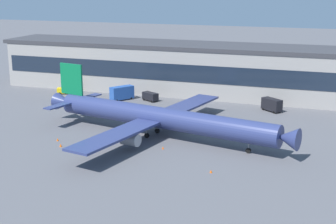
# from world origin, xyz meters

# --- Properties ---
(ground_plane) EXTENTS (600.00, 600.00, 0.00)m
(ground_plane) POSITION_xyz_m (0.00, 0.00, 0.00)
(ground_plane) COLOR #56565B
(terminal_building) EXTENTS (145.58, 19.80, 15.66)m
(terminal_building) POSITION_xyz_m (0.00, 49.20, 7.85)
(terminal_building) COLOR #9E9993
(terminal_building) RESTS_ON ground_plane
(airliner) EXTENTS (63.11, 54.90, 14.78)m
(airliner) POSITION_xyz_m (-2.60, 1.07, 4.57)
(airliner) COLOR navy
(airliner) RESTS_ON ground_plane
(belt_loader) EXTENTS (6.70, 3.95, 1.95)m
(belt_loader) POSITION_xyz_m (-45.83, 33.97, 1.15)
(belt_loader) COLOR yellow
(belt_loader) RESTS_ON ground_plane
(crew_van) EXTENTS (5.61, 4.45, 2.55)m
(crew_van) POSITION_xyz_m (-17.47, 33.75, 1.46)
(crew_van) COLOR black
(crew_van) RESTS_ON ground_plane
(catering_truck) EXTENTS (6.18, 7.42, 4.15)m
(catering_truck) POSITION_xyz_m (-25.81, 32.22, 2.29)
(catering_truck) COLOR #2651A5
(catering_truck) RESTS_ON ground_plane
(stair_truck) EXTENTS (6.19, 5.61, 3.55)m
(stair_truck) POSITION_xyz_m (18.52, 33.25, 1.98)
(stair_truck) COLOR black
(stair_truck) RESTS_ON ground_plane
(traffic_cone_0) EXTENTS (0.47, 0.47, 0.59)m
(traffic_cone_0) POSITION_xyz_m (14.46, -16.88, 0.30)
(traffic_cone_0) COLOR #F2590C
(traffic_cone_0) RESTS_ON ground_plane
(traffic_cone_1) EXTENTS (0.45, 0.45, 0.56)m
(traffic_cone_1) POSITION_xyz_m (1.34, -6.94, 0.28)
(traffic_cone_1) COLOR #F2590C
(traffic_cone_1) RESTS_ON ground_plane
(traffic_cone_2) EXTENTS (0.51, 0.51, 0.64)m
(traffic_cone_2) POSITION_xyz_m (-22.86, -9.44, 0.32)
(traffic_cone_2) COLOR #F2590C
(traffic_cone_2) RESTS_ON ground_plane
(traffic_cone_3) EXTENTS (0.55, 0.55, 0.69)m
(traffic_cone_3) POSITION_xyz_m (-20.06, -12.82, 0.34)
(traffic_cone_3) COLOR #F2590C
(traffic_cone_3) RESTS_ON ground_plane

